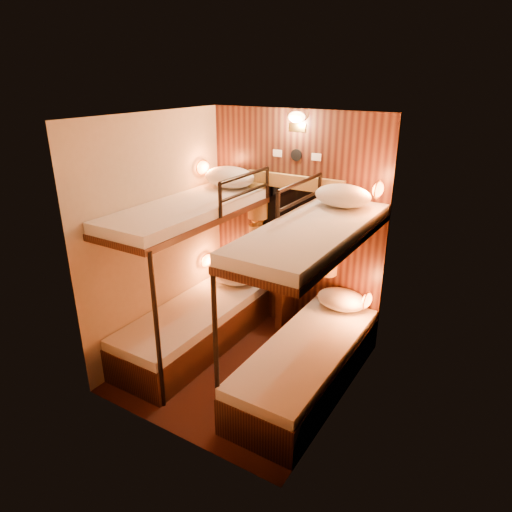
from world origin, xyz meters
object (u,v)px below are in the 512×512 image
Objects in this scene: bottle_left at (283,270)px; bottle_right at (283,269)px; bunk_left at (194,299)px; table at (285,297)px; bunk_right at (308,334)px.

bottle_left is 0.99× the size of bottle_right.
bottle_right is (0.61, 0.78, 0.19)m from bunk_left.
table is 2.98× the size of bottle_left.
bottle_left is (0.63, 0.75, 0.19)m from bunk_left.
bottle_left reaches higher than table.
table is (-0.65, 0.78, -0.14)m from bunk_right.
table is at bearing 129.67° from bunk_right.
bunk_right is 1.02m from bottle_left.
bottle_right is at bearing 122.89° from bottle_left.
bunk_left and bunk_right have the same top height.
bottle_right is at bearing 51.96° from bunk_left.
bunk_left is at bearing -130.07° from bottle_left.
bunk_left is 8.59× the size of bottle_right.
table is 0.33m from bottle_left.
bunk_left reaches higher than bottle_left.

